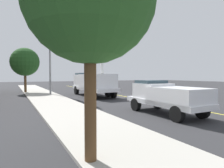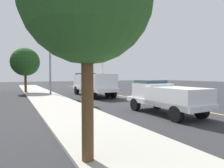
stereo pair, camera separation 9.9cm
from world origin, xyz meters
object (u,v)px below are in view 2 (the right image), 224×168
object	(u,v)px
traffic_cone_mid_rear	(97,90)
service_pickup_truck	(166,96)
passing_minivan	(105,84)
utility_bucket_truck	(93,82)
traffic_signal_mast	(53,49)
traffic_cone_mid_front	(134,97)

from	to	relation	value
traffic_cone_mid_rear	service_pickup_truck	bearing A→B (deg)	171.67
passing_minivan	traffic_cone_mid_rear	world-z (taller)	passing_minivan
utility_bucket_truck	traffic_cone_mid_rear	size ratio (longest dim) A/B	10.42
traffic_cone_mid_rear	traffic_signal_mast	size ratio (longest dim) A/B	0.10
traffic_cone_mid_front	traffic_signal_mast	xyz separation A→B (m)	(7.48, 5.96, 5.01)
utility_bucket_truck	passing_minivan	size ratio (longest dim) A/B	1.71
traffic_cone_mid_front	traffic_signal_mast	world-z (taller)	traffic_signal_mast
service_pickup_truck	traffic_cone_mid_front	size ratio (longest dim) A/B	7.75
utility_bucket_truck	service_pickup_truck	world-z (taller)	utility_bucket_truck
service_pickup_truck	traffic_cone_mid_rear	world-z (taller)	service_pickup_truck
passing_minivan	traffic_cone_mid_front	world-z (taller)	passing_minivan
utility_bucket_truck	service_pickup_truck	distance (m)	12.08
utility_bucket_truck	service_pickup_truck	bearing A→B (deg)	179.04
passing_minivan	traffic_cone_mid_rear	xyz separation A→B (m)	(-4.66, 3.47, -0.58)
utility_bucket_truck	service_pickup_truck	size ratio (longest dim) A/B	1.46
utility_bucket_truck	traffic_cone_mid_rear	world-z (taller)	utility_bucket_truck
traffic_cone_mid_rear	passing_minivan	bearing A→B (deg)	-36.69
service_pickup_truck	passing_minivan	xyz separation A→B (m)	(20.37, -5.78, -0.15)
passing_minivan	traffic_signal_mast	bearing A→B (deg)	124.06
traffic_cone_mid_front	passing_minivan	bearing A→B (deg)	-14.82
service_pickup_truck	utility_bucket_truck	bearing A→B (deg)	-0.96
passing_minivan	traffic_signal_mast	xyz separation A→B (m)	(-6.53, 9.67, 4.39)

